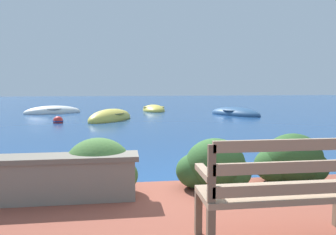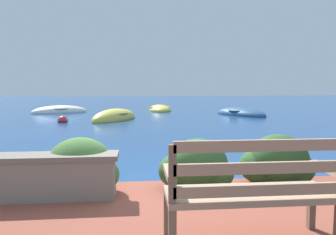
# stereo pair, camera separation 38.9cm
# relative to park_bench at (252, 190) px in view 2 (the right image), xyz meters

# --- Properties ---
(ground_plane) EXTENTS (80.00, 80.00, 0.00)m
(ground_plane) POSITION_rel_park_bench_xyz_m (-0.28, 1.92, -0.70)
(ground_plane) COLOR navy
(park_bench) EXTENTS (1.42, 0.48, 0.93)m
(park_bench) POSITION_rel_park_bench_xyz_m (0.00, 0.00, 0.00)
(park_bench) COLOR brown
(park_bench) RESTS_ON patio_terrace
(stone_wall) EXTENTS (1.84, 0.39, 0.53)m
(stone_wall) POSITION_rel_park_bench_xyz_m (-2.08, 1.34, -0.21)
(stone_wall) COLOR gray
(stone_wall) RESTS_ON patio_terrace
(hedge_clump_left) EXTENTS (1.02, 0.73, 0.69)m
(hedge_clump_left) POSITION_rel_park_bench_xyz_m (-1.66, 1.55, -0.18)
(hedge_clump_left) COLOR #426B33
(hedge_clump_left) RESTS_ON patio_terrace
(hedge_clump_centre) EXTENTS (0.96, 0.69, 0.66)m
(hedge_clump_centre) POSITION_rel_park_bench_xyz_m (-0.18, 1.52, -0.20)
(hedge_clump_centre) COLOR #2D5628
(hedge_clump_centre) RESTS_ON patio_terrace
(hedge_clump_right) EXTENTS (1.00, 0.72, 0.68)m
(hedge_clump_right) POSITION_rel_park_bench_xyz_m (0.95, 1.63, -0.19)
(hedge_clump_right) COLOR #284C23
(hedge_clump_right) RESTS_ON patio_terrace
(rowboat_nearest) EXTENTS (2.45, 3.09, 0.86)m
(rowboat_nearest) POSITION_rel_park_bench_xyz_m (-1.91, 11.96, -0.63)
(rowboat_nearest) COLOR #DBC64C
(rowboat_nearest) RESTS_ON ground_plane
(rowboat_mid) EXTENTS (2.62, 3.31, 0.69)m
(rowboat_mid) POSITION_rel_park_bench_xyz_m (4.35, 13.63, -0.64)
(rowboat_mid) COLOR #2D517A
(rowboat_mid) RESTS_ON ground_plane
(rowboat_far) EXTENTS (3.20, 2.21, 0.72)m
(rowboat_far) POSITION_rel_park_bench_xyz_m (-5.14, 15.85, -0.64)
(rowboat_far) COLOR silver
(rowboat_far) RESTS_ON ground_plane
(rowboat_outer) EXTENTS (1.41, 2.40, 0.64)m
(rowboat_outer) POSITION_rel_park_bench_xyz_m (0.44, 16.72, -0.65)
(rowboat_outer) COLOR #DBC64C
(rowboat_outer) RESTS_ON ground_plane
(mooring_buoy) EXTENTS (0.44, 0.44, 0.40)m
(mooring_buoy) POSITION_rel_park_bench_xyz_m (-3.99, 11.27, -0.63)
(mooring_buoy) COLOR red
(mooring_buoy) RESTS_ON ground_plane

